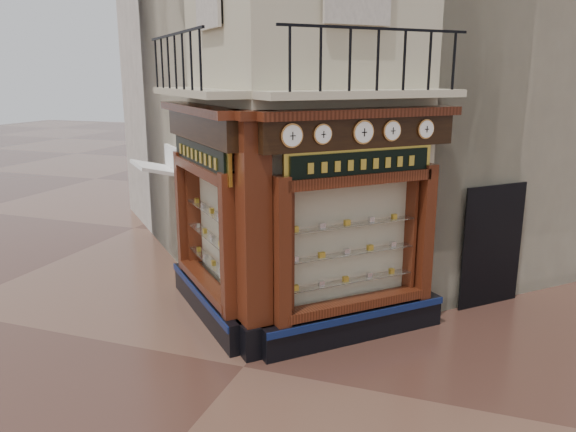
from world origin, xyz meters
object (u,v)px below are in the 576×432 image
at_px(corner_pilaster, 254,241).
at_px(clock_d, 392,131).
at_px(clock_b, 323,134).
at_px(clock_e, 426,129).
at_px(awning, 161,270).
at_px(signboard_right, 361,164).
at_px(clock_c, 363,132).
at_px(signboard_left, 200,155).
at_px(clock_a, 292,136).

height_order(corner_pilaster, clock_d, corner_pilaster).
height_order(clock_b, clock_e, clock_e).
height_order(awning, signboard_right, signboard_right).
distance_m(clock_d, signboard_right, 0.72).
bearing_deg(awning, signboard_right, -156.10).
height_order(clock_c, signboard_left, clock_c).
distance_m(awning, signboard_right, 6.36).
bearing_deg(clock_c, clock_e, 0.00).
distance_m(clock_d, awning, 6.90).
bearing_deg(corner_pilaster, clock_b, -23.72).
xyz_separation_m(clock_d, signboard_right, (-0.43, -0.27, -0.52)).
bearing_deg(clock_c, corner_pilaster, 165.90).
height_order(clock_a, clock_c, clock_c).
bearing_deg(awning, clock_b, -164.16).
bearing_deg(corner_pilaster, awning, 95.99).
xyz_separation_m(clock_a, signboard_left, (-2.08, 1.00, -0.52)).
bearing_deg(clock_c, signboard_right, 65.41).
distance_m(corner_pilaster, clock_b, 1.98).
bearing_deg(clock_c, awning, 112.97).
height_order(corner_pilaster, signboard_right, corner_pilaster).
bearing_deg(clock_c, clock_a, -180.00).
bearing_deg(clock_b, signboard_left, 120.62).
distance_m(clock_c, signboard_right, 0.53).
xyz_separation_m(clock_c, clock_d, (0.38, 0.38, 0.00)).
bearing_deg(signboard_right, corner_pilaster, 169.75).
height_order(corner_pilaster, clock_e, corner_pilaster).
relative_size(clock_b, signboard_left, 0.14).
relative_size(clock_a, awning, 0.25).
distance_m(clock_b, clock_d, 1.27).
relative_size(corner_pilaster, awning, 2.77).
height_order(clock_e, signboard_right, clock_e).
xyz_separation_m(clock_c, signboard_right, (-0.04, 0.11, -0.52)).
bearing_deg(signboard_right, clock_c, -114.59).
height_order(corner_pilaster, signboard_left, corner_pilaster).
xyz_separation_m(clock_a, clock_c, (0.88, 0.88, 0.00)).
distance_m(corner_pilaster, clock_a, 1.79).
bearing_deg(signboard_right, clock_d, -12.66).
height_order(corner_pilaster, clock_c, corner_pilaster).
xyz_separation_m(clock_e, signboard_right, (-0.91, -0.75, -0.52)).
bearing_deg(signboard_right, signboard_left, 135.00).
distance_m(corner_pilaster, awning, 5.17).
xyz_separation_m(corner_pilaster, signboard_left, (-1.46, 1.01, 1.15)).
height_order(awning, signboard_left, signboard_left).
bearing_deg(clock_a, signboard_left, 109.47).
height_order(clock_b, awning, clock_b).
relative_size(corner_pilaster, clock_e, 12.24).
height_order(clock_a, clock_e, clock_a).
bearing_deg(signboard_right, awning, 113.90).
xyz_separation_m(corner_pilaster, clock_e, (2.37, 1.76, 1.67)).
xyz_separation_m(clock_b, signboard_left, (-2.45, 0.63, -0.52)).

